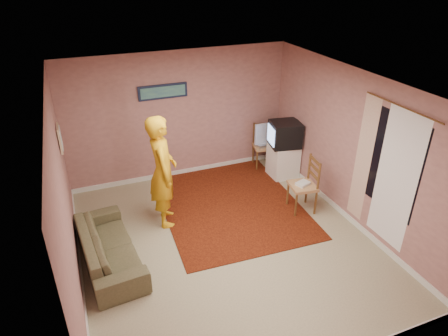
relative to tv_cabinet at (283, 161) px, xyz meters
name	(u,v)px	position (x,y,z in m)	size (l,w,h in m)	color
ground	(226,242)	(-1.95, -1.65, -0.35)	(5.00, 5.00, 0.00)	tan
wall_back	(179,116)	(-1.95, 0.85, 0.95)	(4.50, 0.02, 2.60)	#AF7873
wall_front	(323,287)	(-1.95, -4.15, 0.95)	(4.50, 0.02, 2.60)	#AF7873
wall_left	(65,202)	(-4.20, -1.65, 0.95)	(0.02, 5.00, 2.60)	#AF7873
wall_right	(352,148)	(0.30, -1.65, 0.95)	(0.02, 5.00, 2.60)	#AF7873
ceiling	(226,86)	(-1.95, -1.65, 2.25)	(4.50, 5.00, 0.02)	silver
baseboard_back	(182,172)	(-1.95, 0.84, -0.30)	(4.50, 0.02, 0.10)	silver
baseboard_left	(82,275)	(-4.19, -1.65, -0.30)	(0.02, 5.00, 0.10)	silver
baseboard_right	(341,211)	(0.29, -1.65, -0.30)	(0.02, 5.00, 0.10)	silver
window	(392,163)	(0.29, -2.55, 1.10)	(0.01, 1.10, 1.50)	black
curtain_sheer	(396,180)	(0.28, -2.70, 0.90)	(0.01, 0.75, 2.10)	white
curtain_floral	(363,160)	(0.26, -2.00, 0.90)	(0.01, 0.35, 2.10)	beige
curtain_rod	(402,107)	(0.25, -2.55, 1.97)	(0.02, 0.02, 1.40)	brown
picture_back	(163,92)	(-2.25, 0.81, 1.50)	(0.95, 0.04, 0.28)	#131A35
picture_left	(60,138)	(-4.17, -0.05, 1.20)	(0.04, 0.38, 0.42)	beige
area_rug	(230,204)	(-1.46, -0.66, -0.34)	(2.45, 3.07, 0.02)	black
tv_cabinet	(283,161)	(0.00, 0.00, 0.00)	(0.55, 0.50, 0.70)	white
crt_tv	(285,134)	(-0.01, 0.00, 0.60)	(0.67, 0.62, 0.51)	black
chair_a	(264,141)	(-0.18, 0.55, 0.24)	(0.51, 0.49, 0.52)	tan
dvd_player	(264,144)	(-0.18, 0.55, 0.17)	(0.35, 0.25, 0.06)	#AFAFB4
blue_throw	(264,133)	(-0.18, 0.55, 0.43)	(0.44, 0.05, 0.46)	#8CA6E5
chair_b	(303,180)	(-0.32, -1.27, 0.28)	(0.50, 0.52, 0.55)	tan
game_console	(303,183)	(-0.32, -1.27, 0.20)	(0.24, 0.17, 0.05)	silver
sofa	(109,247)	(-3.75, -1.44, -0.07)	(1.87, 0.73, 0.55)	brown
person	(163,172)	(-2.69, -0.70, 0.63)	(0.71, 0.47, 1.96)	gold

